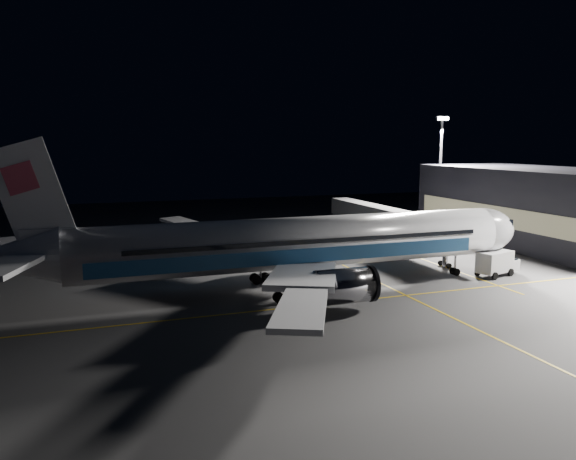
% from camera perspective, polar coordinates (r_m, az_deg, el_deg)
% --- Properties ---
extents(ground, '(200.00, 200.00, 0.00)m').
position_cam_1_polar(ground, '(62.19, 1.04, -6.10)').
color(ground, '#4C4C4F').
rests_on(ground, ground).
extents(guide_line_main, '(0.25, 80.00, 0.01)m').
position_cam_1_polar(guide_line_main, '(66.28, 9.19, -5.26)').
color(guide_line_main, gold).
rests_on(guide_line_main, ground).
extents(guide_line_cross, '(70.00, 0.25, 0.01)m').
position_cam_1_polar(guide_line_cross, '(56.83, 3.20, -7.56)').
color(guide_line_cross, gold).
rests_on(guide_line_cross, ground).
extents(guide_line_side, '(0.25, 40.00, 0.01)m').
position_cam_1_polar(guide_line_side, '(80.69, 13.25, -2.82)').
color(guide_line_side, gold).
rests_on(guide_line_side, ground).
extents(airliner, '(61.48, 54.22, 16.64)m').
position_cam_1_polar(airliner, '(60.68, 0.11, -1.47)').
color(airliner, silver).
rests_on(airliner, ground).
extents(terminal, '(18.12, 40.00, 12.00)m').
position_cam_1_polar(terminal, '(97.71, 24.00, 2.23)').
color(terminal, black).
rests_on(terminal, ground).
extents(jet_bridge, '(3.60, 34.40, 6.30)m').
position_cam_1_polar(jet_bridge, '(86.68, 10.48, 1.15)').
color(jet_bridge, '#B2B2B7').
rests_on(jet_bridge, ground).
extents(floodlight_mast_north, '(2.40, 0.68, 20.70)m').
position_cam_1_polar(floodlight_mast_north, '(107.41, 15.23, 6.64)').
color(floodlight_mast_north, '#59595E').
rests_on(floodlight_mast_north, ground).
extents(service_truck, '(6.35, 3.91, 3.04)m').
position_cam_1_polar(service_truck, '(72.97, 20.50, -3.10)').
color(service_truck, silver).
rests_on(service_truck, ground).
extents(baggage_tug, '(3.13, 2.87, 1.84)m').
position_cam_1_polar(baggage_tug, '(81.87, -2.81, -1.82)').
color(baggage_tug, black).
rests_on(baggage_tug, ground).
extents(safety_cone_a, '(0.41, 0.41, 0.61)m').
position_cam_1_polar(safety_cone_a, '(64.64, -3.31, -5.24)').
color(safety_cone_a, '#FF4E0A').
rests_on(safety_cone_a, ground).
extents(safety_cone_b, '(0.40, 0.40, 0.60)m').
position_cam_1_polar(safety_cone_b, '(73.02, 2.76, -3.58)').
color(safety_cone_b, '#FF4E0A').
rests_on(safety_cone_b, ground).
extents(safety_cone_c, '(0.41, 0.41, 0.61)m').
position_cam_1_polar(safety_cone_c, '(73.69, 1.68, -3.46)').
color(safety_cone_c, '#FF4E0A').
rests_on(safety_cone_c, ground).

